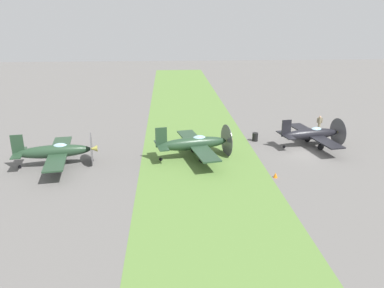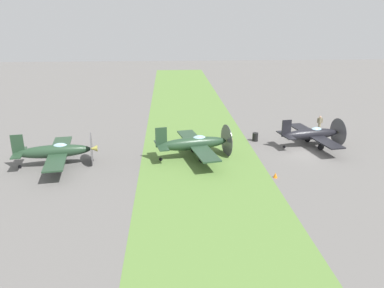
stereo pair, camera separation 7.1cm
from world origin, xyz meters
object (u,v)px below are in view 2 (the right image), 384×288
Objects in this scene: airplane_wingman at (195,143)px; ground_crew_chief at (320,123)px; runway_marker_cone at (275,175)px; airplane_lead at (312,134)px; airplane_trail at (56,151)px; fuel_drum at (255,137)px.

ground_crew_chief is at bearing 105.80° from airplane_wingman.
runway_marker_cone is (5.10, 6.33, -1.17)m from airplane_wingman.
airplane_lead is 12.42m from airplane_wingman.
airplane_wingman is at bearing 86.91° from airplane_trail.
ground_crew_chief is 3.93× the size of runway_marker_cone.
ground_crew_chief reaches higher than runway_marker_cone.
fuel_drum is at bearing -119.94° from airplane_lead.
fuel_drum is at bearing 111.57° from airplane_wingman.
ground_crew_chief is at bearing 145.95° from runway_marker_cone.
airplane_lead is 0.96× the size of airplane_trail.
airplane_lead is at bearing 142.41° from runway_marker_cone.
airplane_lead is 19.83× the size of runway_marker_cone.
airplane_wingman is at bearing -128.86° from runway_marker_cone.
airplane_wingman is 10.45× the size of fuel_drum.
airplane_wingman is 17.11m from ground_crew_chief.
airplane_lead is 5.04× the size of ground_crew_chief.
fuel_drum reaches higher than runway_marker_cone.
airplane_lead is 9.70× the size of fuel_drum.
ground_crew_chief is at bearing 141.95° from airplane_lead.
airplane_wingman is at bearing -56.55° from fuel_drum.
airplane_wingman is 21.37× the size of runway_marker_cone.
ground_crew_chief is 9.04m from fuel_drum.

